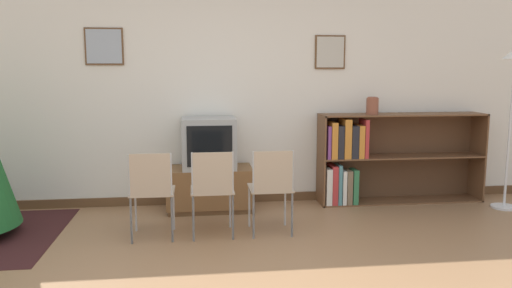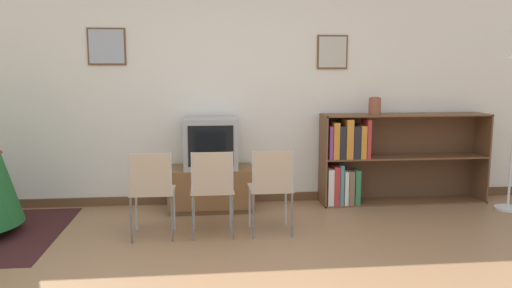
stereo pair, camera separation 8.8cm
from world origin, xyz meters
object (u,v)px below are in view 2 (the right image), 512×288
Objects in this scene: folding_chair_center at (212,187)px; folding_chair_left at (152,189)px; tv_console at (211,188)px; folding_chair_right at (271,186)px; television at (210,143)px; vase at (375,106)px; bookshelf at (372,159)px.

folding_chair_left is at bearing 180.00° from folding_chair_center.
tv_console is at bearing 59.38° from folding_chair_left.
folding_chair_center is 0.55m from folding_chair_right.
tv_console is at bearing 90.00° from television.
television is at bearing -178.93° from vase.
folding_chair_left is at bearing -120.69° from television.
folding_chair_left reaches higher than tv_console.
television reaches higher than folding_chair_left.
folding_chair_right is at bearing -59.31° from television.
bookshelf is at bearing 28.48° from folding_chair_center.
folding_chair_right is (0.55, 0.00, 0.00)m from folding_chair_center.
folding_chair_left and folding_chair_center have the same top height.
tv_console is 1.14× the size of folding_chair_left.
folding_chair_left is at bearing -158.21° from vase.
vase is (1.86, 0.03, 0.39)m from television.
folding_chair_left is 0.55m from folding_chair_center.
tv_console is at bearing 90.00° from folding_chair_center.
bookshelf reaches higher than folding_chair_right.
folding_chair_right is (1.10, 0.00, 0.00)m from folding_chair_left.
bookshelf reaches higher than tv_console.
folding_chair_center is at bearing 0.00° from folding_chair_left.
folding_chair_center is 4.11× the size of vase.
bookshelf is (1.87, 0.09, 0.29)m from tv_console.
vase is (1.31, 0.96, 0.67)m from folding_chair_right.
vase reaches higher than folding_chair_center.
bookshelf is (2.42, 1.02, 0.05)m from folding_chair_left.
tv_console is 0.51m from television.
folding_chair_center reaches higher than tv_console.
folding_chair_right reaches higher than tv_console.
folding_chair_left is at bearing -157.25° from bookshelf.
television is 0.30× the size of bookshelf.
folding_chair_right is 1.67m from bookshelf.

